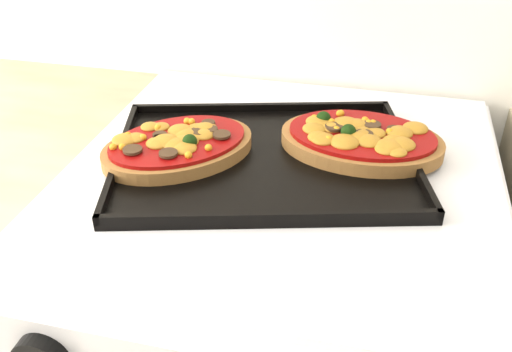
% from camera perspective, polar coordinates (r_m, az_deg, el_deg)
% --- Properties ---
extents(baking_tray, '(0.47, 0.40, 0.02)m').
position_cam_1_polar(baking_tray, '(0.79, 0.86, 2.01)').
color(baking_tray, black).
rests_on(baking_tray, stove).
extents(pizza_left, '(0.26, 0.25, 0.03)m').
position_cam_1_polar(pizza_left, '(0.80, -7.80, 3.15)').
color(pizza_left, olive).
rests_on(pizza_left, baking_tray).
extents(pizza_right, '(0.24, 0.17, 0.03)m').
position_cam_1_polar(pizza_right, '(0.82, 10.51, 3.76)').
color(pizza_right, olive).
rests_on(pizza_right, baking_tray).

